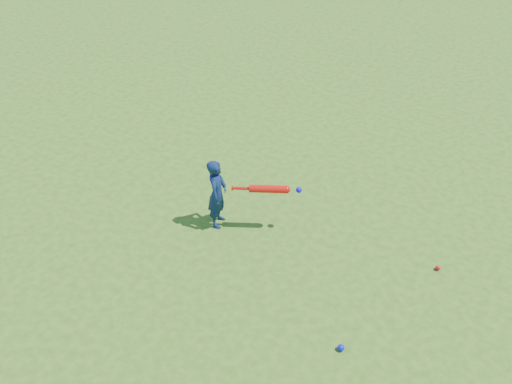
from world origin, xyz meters
The scene contains 5 objects.
ground centered at (0.00, 0.00, 0.00)m, with size 80.00×80.00×0.00m, color #366618.
child centered at (-0.38, -0.06, 0.49)m, with size 0.36×0.24×0.98m, color #0F2048.
ground_ball_red centered at (2.41, 0.49, 0.03)m, with size 0.06×0.06×0.06m, color red.
ground_ball_blue centered at (1.84, -1.19, 0.04)m, with size 0.08×0.08×0.08m, color #0C18D9.
bat_swing centered at (0.26, 0.20, 0.63)m, with size 0.81×0.45×0.10m.
Camera 1 is at (2.93, -4.92, 4.90)m, focal length 40.00 mm.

